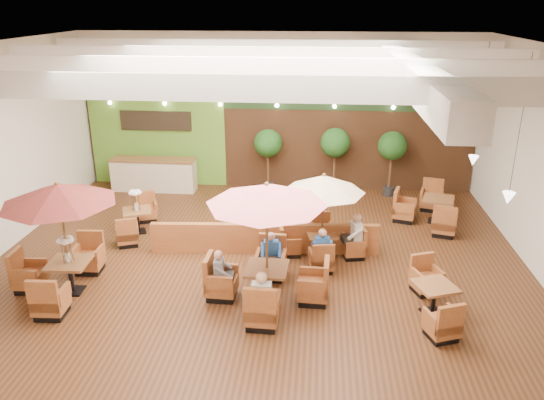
# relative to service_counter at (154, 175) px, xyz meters

# --- Properties ---
(room) EXTENTS (14.04, 14.00, 5.52)m
(room) POSITION_rel_service_counter_xyz_m (4.65, -3.88, 3.05)
(room) COLOR #381E0F
(room) RESTS_ON ground
(service_counter) EXTENTS (3.00, 0.75, 1.18)m
(service_counter) POSITION_rel_service_counter_xyz_m (0.00, 0.00, 0.00)
(service_counter) COLOR beige
(service_counter) RESTS_ON ground
(booth_divider) EXTENTS (6.17, 0.61, 0.85)m
(booth_divider) POSITION_rel_service_counter_xyz_m (4.52, -4.74, -0.16)
(booth_divider) COLOR brown
(booth_divider) RESTS_ON ground
(table_0) EXTENTS (2.64, 2.73, 2.77)m
(table_0) POSITION_rel_service_counter_xyz_m (0.11, -7.21, 1.39)
(table_0) COLOR brown
(table_0) RESTS_ON ground
(table_1) EXTENTS (2.82, 2.82, 2.88)m
(table_1) POSITION_rel_service_counter_xyz_m (4.81, -7.14, 1.35)
(table_1) COLOR brown
(table_1) RESTS_ON ground
(table_2) EXTENTS (2.37, 2.37, 2.36)m
(table_2) POSITION_rel_service_counter_xyz_m (6.05, -4.81, 1.04)
(table_2) COLOR brown
(table_2) RESTS_ON ground
(table_3) EXTENTS (1.03, 2.54, 1.48)m
(table_3) POSITION_rel_service_counter_xyz_m (0.62, -3.71, -0.09)
(table_3) COLOR brown
(table_3) RESTS_ON ground
(table_4) EXTENTS (1.05, 2.58, 0.91)m
(table_4) POSITION_rel_service_counter_xyz_m (8.51, -7.39, -0.24)
(table_4) COLOR brown
(table_4) RESTS_ON ground
(table_5) EXTENTS (1.97, 2.83, 1.01)m
(table_5) POSITION_rel_service_counter_xyz_m (9.33, -2.10, -0.21)
(table_5) COLOR brown
(table_5) RESTS_ON ground
(topiary_0) EXTENTS (0.98, 0.98, 2.29)m
(topiary_0) POSITION_rel_service_counter_xyz_m (4.13, 0.20, 1.12)
(topiary_0) COLOR black
(topiary_0) RESTS_ON ground
(topiary_1) EXTENTS (1.03, 1.03, 2.38)m
(topiary_1) POSITION_rel_service_counter_xyz_m (6.46, 0.20, 1.19)
(topiary_1) COLOR black
(topiary_1) RESTS_ON ground
(topiary_2) EXTENTS (0.99, 0.99, 2.30)m
(topiary_2) POSITION_rel_service_counter_xyz_m (8.42, 0.20, 1.13)
(topiary_2) COLOR black
(topiary_2) RESTS_ON ground
(diner_0) EXTENTS (0.41, 0.32, 0.84)m
(diner_0) POSITION_rel_service_counter_xyz_m (4.81, -8.19, 0.19)
(diner_0) COLOR silver
(diner_0) RESTS_ON ground
(diner_1) EXTENTS (0.38, 0.31, 0.74)m
(diner_1) POSITION_rel_service_counter_xyz_m (4.81, -6.08, 0.15)
(diner_1) COLOR #275BAB
(diner_1) RESTS_ON ground
(diner_2) EXTENTS (0.31, 0.37, 0.74)m
(diner_2) POSITION_rel_service_counter_xyz_m (3.76, -7.14, 0.15)
(diner_2) COLOR slate
(diner_2) RESTS_ON ground
(diner_3) EXTENTS (0.38, 0.32, 0.74)m
(diner_3) POSITION_rel_service_counter_xyz_m (6.05, -5.66, 0.15)
(diner_3) COLOR #275BAB
(diner_3) RESTS_ON ground
(diner_4) EXTENTS (0.39, 0.44, 0.81)m
(diner_4) POSITION_rel_service_counter_xyz_m (6.91, -4.81, 0.18)
(diner_4) COLOR silver
(diner_4) RESTS_ON ground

